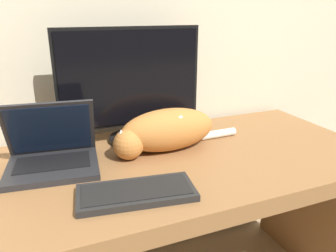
# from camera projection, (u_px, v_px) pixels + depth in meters

# --- Properties ---
(desk) EXTENTS (1.72, 0.70, 0.72)m
(desk) POSITION_uv_depth(u_px,v_px,m) (147.00, 197.00, 1.19)
(desk) COLOR olive
(desk) RESTS_ON ground_plane
(monitor) EXTENTS (0.56, 0.19, 0.45)m
(monitor) POSITION_uv_depth(u_px,v_px,m) (131.00, 86.00, 1.26)
(monitor) COLOR black
(monitor) RESTS_ON desk
(laptop) EXTENTS (0.32, 0.27, 0.23)m
(laptop) POSITION_uv_depth(u_px,v_px,m) (52.00, 155.00, 1.10)
(laptop) COLOR #232326
(laptop) RESTS_ON desk
(external_keyboard) EXTENTS (0.35, 0.19, 0.02)m
(external_keyboard) POSITION_uv_depth(u_px,v_px,m) (136.00, 192.00, 0.94)
(external_keyboard) COLOR black
(external_keyboard) RESTS_ON desk
(cat) EXTENTS (0.54, 0.17, 0.16)m
(cat) POSITION_uv_depth(u_px,v_px,m) (165.00, 130.00, 1.22)
(cat) COLOR #C67A38
(cat) RESTS_ON desk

